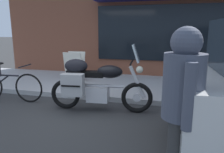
{
  "coord_description": "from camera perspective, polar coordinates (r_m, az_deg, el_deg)",
  "views": [
    {
      "loc": [
        1.94,
        -3.38,
        1.66
      ],
      "look_at": [
        0.83,
        0.95,
        0.7
      ],
      "focal_mm": 34.85,
      "sensor_mm": 36.0,
      "label": 1
    }
  ],
  "objects": [
    {
      "name": "touring_motorcycle",
      "position": [
        4.45,
        -4.86,
        -1.65
      ],
      "size": [
        2.15,
        0.79,
        1.4
      ],
      "color": "black",
      "rests_on": "ground_plane"
    },
    {
      "name": "ground_plane",
      "position": [
        4.24,
        -14.56,
        -11.36
      ],
      "size": [
        80.0,
        80.0,
        0.0
      ],
      "primitive_type": "plane",
      "color": "#323232"
    },
    {
      "name": "sandwich_board_sign",
      "position": [
        6.67,
        -9.77,
        2.56
      ],
      "size": [
        0.55,
        0.41,
        0.89
      ],
      "color": "silver",
      "rests_on": "sidewalk_curb"
    },
    {
      "name": "pedestrian_walking",
      "position": [
        2.13,
        18.1,
        -4.75
      ],
      "size": [
        0.43,
        0.56,
        1.7
      ],
      "color": "#343434",
      "rests_on": "ground_plane"
    },
    {
      "name": "parked_bicycle",
      "position": [
        5.67,
        -25.51,
        -2.18
      ],
      "size": [
        1.71,
        0.48,
        0.93
      ],
      "color": "black",
      "rests_on": "ground_plane"
    }
  ]
}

